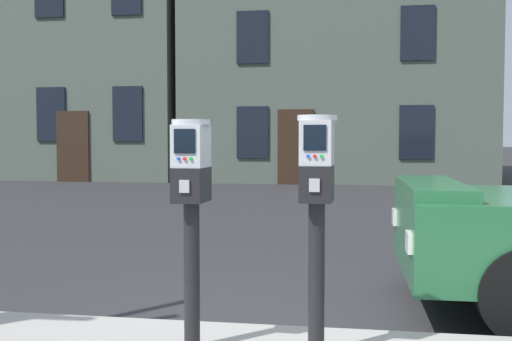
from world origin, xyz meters
name	(u,v)px	position (x,y,z in m)	size (l,w,h in m)	color
parking_meter_near_kerb	(191,192)	(-0.42, -0.32, 1.04)	(0.22, 0.26, 1.30)	black
parking_meter_twin_adjacent	(317,191)	(0.28, -0.32, 1.05)	(0.22, 0.26, 1.32)	black
townhouse_brownstone	(89,14)	(-8.55, 16.50, 5.47)	(7.17, 5.68, 10.94)	#4C564C
townhouse_grey_stucco	(338,14)	(-0.22, 16.95, 5.32)	(8.99, 6.58, 10.63)	#4C564C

